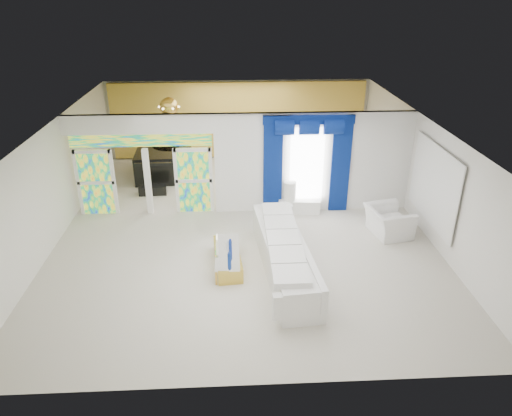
{
  "coord_description": "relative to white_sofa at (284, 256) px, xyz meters",
  "views": [
    {
      "loc": [
        -0.27,
        -12.04,
        6.25
      ],
      "look_at": [
        0.3,
        -1.2,
        1.1
      ],
      "focal_mm": 33.15,
      "sensor_mm": 36.0,
      "label": 1
    }
  ],
  "objects": [
    {
      "name": "dividing_wall",
      "position": [
        1.24,
        3.42,
        1.1
      ],
      "size": [
        5.7,
        0.18,
        3.0
      ],
      "primitive_type": "cube",
      "color": "white",
      "rests_on": "ground"
    },
    {
      "name": "piano_bench",
      "position": [
        -3.8,
        4.78,
        -0.25
      ],
      "size": [
        0.91,
        0.39,
        0.3
      ],
      "primitive_type": "cube",
      "rotation": [
        0.0,
        0.0,
        0.05
      ],
      "color": "black",
      "rests_on": "ground"
    },
    {
      "name": "white_sofa",
      "position": [
        0.0,
        0.0,
        0.0
      ],
      "size": [
        1.29,
        4.29,
        0.8
      ],
      "primitive_type": "cube",
      "rotation": [
        0.0,
        0.0,
        0.09
      ],
      "color": "silver",
      "rests_on": "ground"
    },
    {
      "name": "armchair",
      "position": [
        3.05,
        1.68,
        -0.02
      ],
      "size": [
        1.25,
        1.37,
        0.77
      ],
      "primitive_type": "imported",
      "rotation": [
        0.0,
        0.0,
        1.77
      ],
      "color": "silver",
      "rests_on": "ground"
    },
    {
      "name": "wall_mirror",
      "position": [
        4.03,
        1.42,
        1.15
      ],
      "size": [
        0.04,
        2.7,
        1.9
      ],
      "primitive_type": "cube",
      "color": "white",
      "rests_on": "ground"
    },
    {
      "name": "grand_piano",
      "position": [
        -3.8,
        6.38,
        0.09
      ],
      "size": [
        1.58,
        2.01,
        0.98
      ],
      "primitive_type": "cube",
      "rotation": [
        0.0,
        0.0,
        0.05
      ],
      "color": "black",
      "rests_on": "ground"
    },
    {
      "name": "chandelier",
      "position": [
        -3.21,
        5.82,
        2.25
      ],
      "size": [
        0.6,
        0.6,
        0.6
      ],
      "primitive_type": "sphere",
      "color": "gold",
      "rests_on": "ceiling"
    },
    {
      "name": "coffee_table",
      "position": [
        -1.35,
        0.3,
        -0.21
      ],
      "size": [
        0.73,
        1.78,
        0.39
      ],
      "primitive_type": "cube",
      "rotation": [
        0.0,
        0.0,
        0.09
      ],
      "color": "gold",
      "rests_on": "ground"
    },
    {
      "name": "stained_panel_left",
      "position": [
        -5.18,
        3.42,
        0.6
      ],
      "size": [
        0.95,
        0.04,
        2.0
      ],
      "primitive_type": "cube",
      "color": "#994C3F",
      "rests_on": "ground"
    },
    {
      "name": "stained_transom",
      "position": [
        -3.76,
        3.42,
        1.85
      ],
      "size": [
        4.0,
        0.05,
        0.35
      ],
      "primitive_type": "cube",
      "color": "#994C3F",
      "rests_on": "dividing_header"
    },
    {
      "name": "stained_panel_right",
      "position": [
        -2.33,
        3.42,
        0.6
      ],
      "size": [
        0.95,
        0.04,
        2.0
      ],
      "primitive_type": "cube",
      "color": "#994C3F",
      "rests_on": "ground"
    },
    {
      "name": "decanters",
      "position": [
        -1.3,
        0.22,
        0.09
      ],
      "size": [
        0.15,
        0.81,
        0.28
      ],
      "color": "white",
      "rests_on": "coffee_table"
    },
    {
      "name": "gold_curtains",
      "position": [
        -0.91,
        8.32,
        1.1
      ],
      "size": [
        9.7,
        0.12,
        2.9
      ],
      "primitive_type": "cube",
      "color": "gold",
      "rests_on": "ground"
    },
    {
      "name": "floor",
      "position": [
        -0.91,
        2.42,
        -0.4
      ],
      "size": [
        12.0,
        12.0,
        0.0
      ],
      "primitive_type": "plane",
      "color": "#B7AF9E",
      "rests_on": "ground"
    },
    {
      "name": "blue_drape_right",
      "position": [
        1.99,
        3.29,
        1.0
      ],
      "size": [
        0.55,
        0.1,
        2.8
      ],
      "primitive_type": "cube",
      "color": "#04134A",
      "rests_on": "ground"
    },
    {
      "name": "blue_drape_left",
      "position": [
        -0.01,
        3.29,
        1.0
      ],
      "size": [
        0.55,
        0.1,
        2.8
      ],
      "primitive_type": "cube",
      "color": "#04134A",
      "rests_on": "ground"
    },
    {
      "name": "console_table",
      "position": [
        0.8,
        3.19,
        -0.2
      ],
      "size": [
        1.26,
        0.5,
        0.41
      ],
      "primitive_type": "cube",
      "rotation": [
        0.0,
        0.0,
        -0.09
      ],
      "color": "white",
      "rests_on": "ground"
    },
    {
      "name": "blue_pelmet",
      "position": [
        0.99,
        3.29,
        2.42
      ],
      "size": [
        2.6,
        0.12,
        0.25
      ],
      "primitive_type": "cube",
      "color": "#04134A",
      "rests_on": "dividing_wall"
    },
    {
      "name": "tv_console",
      "position": [
        -5.48,
        5.04,
        -0.01
      ],
      "size": [
        0.57,
        0.52,
        0.78
      ],
      "primitive_type": "cube",
      "rotation": [
        0.0,
        0.0,
        0.06
      ],
      "color": "tan",
      "rests_on": "ground"
    },
    {
      "name": "table_lamp",
      "position": [
        0.5,
        3.19,
        0.3
      ],
      "size": [
        0.36,
        0.36,
        0.58
      ],
      "primitive_type": "cylinder",
      "color": "silver",
      "rests_on": "console_table"
    },
    {
      "name": "dividing_header",
      "position": [
        -3.76,
        3.42,
        2.32
      ],
      "size": [
        4.3,
        0.18,
        0.55
      ],
      "primitive_type": "cube",
      "color": "white",
      "rests_on": "dividing_wall"
    },
    {
      "name": "window_pane",
      "position": [
        0.99,
        3.32,
        1.05
      ],
      "size": [
        1.0,
        0.02,
        2.3
      ],
      "primitive_type": "cube",
      "color": "white",
      "rests_on": "dividing_wall"
    }
  ]
}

